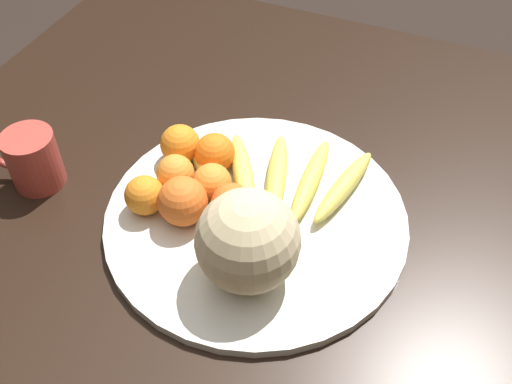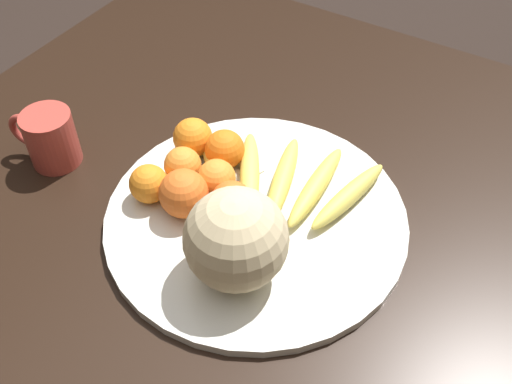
{
  "view_description": "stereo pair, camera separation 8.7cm",
  "coord_description": "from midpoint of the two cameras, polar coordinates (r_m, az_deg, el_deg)",
  "views": [
    {
      "loc": [
        -0.53,
        -0.29,
        1.43
      ],
      "look_at": [
        0.03,
        -0.05,
        0.79
      ],
      "focal_mm": 42.0,
      "sensor_mm": 36.0,
      "label": 1
    },
    {
      "loc": [
        -0.49,
        -0.36,
        1.43
      ],
      "look_at": [
        0.03,
        -0.05,
        0.79
      ],
      "focal_mm": 42.0,
      "sensor_mm": 36.0,
      "label": 2
    }
  ],
  "objects": [
    {
      "name": "orange_mid_center",
      "position": [
        0.91,
        -7.52,
        0.64
      ],
      "size": [
        0.06,
        0.06,
        0.06
      ],
      "color": "orange",
      "rests_on": "fruit_bowl"
    },
    {
      "name": "fruit_bowl",
      "position": [
        0.91,
        2.73,
        -2.61
      ],
      "size": [
        0.46,
        0.46,
        0.02
      ],
      "color": "silver",
      "rests_on": "kitchen_table"
    },
    {
      "name": "orange_top_small",
      "position": [
        0.94,
        -4.39,
        2.41
      ],
      "size": [
        0.06,
        0.06,
        0.06
      ],
      "color": "orange",
      "rests_on": "fruit_bowl"
    },
    {
      "name": "orange_front_right",
      "position": [
        0.96,
        -0.42,
        3.95
      ],
      "size": [
        0.06,
        0.06,
        0.06
      ],
      "color": "orange",
      "rests_on": "fruit_bowl"
    },
    {
      "name": "produce_tag",
      "position": [
        0.96,
        1.06,
        1.42
      ],
      "size": [
        0.08,
        0.06,
        0.0
      ],
      "rotation": [
        0.0,
        0.0,
        -0.41
      ],
      "color": "white",
      "rests_on": "fruit_bowl"
    },
    {
      "name": "melon",
      "position": [
        0.78,
        1.25,
        -4.72
      ],
      "size": [
        0.14,
        0.14,
        0.14
      ],
      "color": "beige",
      "rests_on": "fruit_bowl"
    },
    {
      "name": "orange_back_right",
      "position": [
        0.98,
        -3.53,
        5.07
      ],
      "size": [
        0.07,
        0.07,
        0.07
      ],
      "color": "orange",
      "rests_on": "fruit_bowl"
    },
    {
      "name": "orange_front_left",
      "position": [
        0.89,
        -4.14,
        -0.29
      ],
      "size": [
        0.07,
        0.07,
        0.07
      ],
      "color": "orange",
      "rests_on": "fruit_bowl"
    },
    {
      "name": "orange_side_extra",
      "position": [
        0.92,
        -1.08,
        1.18
      ],
      "size": [
        0.06,
        0.06,
        0.06
      ],
      "color": "orange",
      "rests_on": "fruit_bowl"
    },
    {
      "name": "kitchen_table",
      "position": [
        0.99,
        -0.91,
        -6.02
      ],
      "size": [
        1.29,
        1.16,
        0.73
      ],
      "color": "black",
      "rests_on": "ground_plane"
    },
    {
      "name": "orange_back_left",
      "position": [
        0.88,
        0.47,
        -1.05
      ],
      "size": [
        0.06,
        0.06,
        0.06
      ],
      "color": "orange",
      "rests_on": "fruit_bowl"
    },
    {
      "name": "ceramic_mug",
      "position": [
        1.02,
        -16.8,
        4.83
      ],
      "size": [
        0.08,
        0.12,
        0.1
      ],
      "rotation": [
        0.0,
        0.0,
        1.79
      ],
      "color": "#B74238",
      "rests_on": "kitchen_table"
    },
    {
      "name": "banana_bunch",
      "position": [
        0.93,
        4.89,
        0.91
      ],
      "size": [
        0.23,
        0.31,
        0.03
      ],
      "rotation": [
        0.0,
        0.0,
        6.58
      ],
      "color": "brown",
      "rests_on": "fruit_bowl"
    }
  ]
}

